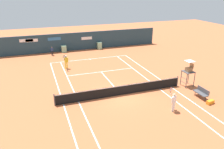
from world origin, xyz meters
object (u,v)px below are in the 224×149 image
at_px(tennis_ball_near_service_line, 106,72).
at_px(equipment_bag, 211,102).
at_px(umpire_chair, 189,70).
at_px(tennis_ball_by_sideline, 103,60).
at_px(player_near_side, 174,101).
at_px(tennis_ball_mid_court, 73,65).
at_px(player_on_baseline, 66,61).
at_px(ball_kid_left_post, 52,50).
at_px(player_bench, 202,92).

bearing_deg(tennis_ball_near_service_line, equipment_bag, -58.57).
bearing_deg(umpire_chair, tennis_ball_by_sideline, 26.93).
height_order(player_near_side, tennis_ball_mid_court, player_near_side).
height_order(player_on_baseline, ball_kid_left_post, player_on_baseline).
bearing_deg(player_bench, umpire_chair, -8.83).
bearing_deg(equipment_bag, umpire_chair, 83.94).
xyz_separation_m(player_bench, equipment_bag, (-0.01, -1.25, -0.35)).
height_order(player_bench, equipment_bag, player_bench).
bearing_deg(tennis_ball_mid_court, tennis_ball_near_service_line, -50.45).
relative_size(player_near_side, tennis_ball_by_sideline, 26.46).
relative_size(player_near_side, tennis_ball_mid_court, 26.46).
relative_size(umpire_chair, equipment_bag, 3.04).
relative_size(equipment_bag, ball_kid_left_post, 0.67).
bearing_deg(player_on_baseline, ball_kid_left_post, -78.58).
height_order(ball_kid_left_post, tennis_ball_by_sideline, ball_kid_left_post).
bearing_deg(ball_kid_left_post, player_on_baseline, 105.89).
bearing_deg(tennis_ball_mid_court, player_near_side, -68.19).
xyz_separation_m(equipment_bag, tennis_ball_mid_court, (-9.29, 13.87, -0.13)).
relative_size(umpire_chair, tennis_ball_by_sideline, 38.46).
bearing_deg(player_bench, equipment_bag, 179.71).
bearing_deg(player_on_baseline, player_bench, 133.13).
bearing_deg(umpire_chair, tennis_ball_mid_court, 43.95).
height_order(umpire_chair, tennis_ball_mid_court, umpire_chair).
xyz_separation_m(tennis_ball_by_sideline, tennis_ball_near_service_line, (-1.11, -4.47, 0.00)).
height_order(player_bench, ball_kid_left_post, ball_kid_left_post).
bearing_deg(tennis_ball_by_sideline, tennis_ball_mid_court, -170.95).
bearing_deg(equipment_bag, player_near_side, 179.21).
xyz_separation_m(umpire_chair, player_on_baseline, (-10.62, 9.19, -0.70)).
bearing_deg(player_near_side, player_bench, -2.39).
bearing_deg(tennis_ball_by_sideline, player_bench, -69.19).
xyz_separation_m(ball_kid_left_post, tennis_ball_by_sideline, (6.20, -4.75, -0.70)).
xyz_separation_m(player_bench, ball_kid_left_post, (-11.25, 18.05, 0.22)).
distance_m(equipment_bag, tennis_ball_mid_court, 16.70).
relative_size(ball_kid_left_post, tennis_ball_mid_court, 18.75).
bearing_deg(player_on_baseline, tennis_ball_by_sideline, -161.20).
bearing_deg(equipment_bag, player_bench, 89.71).
distance_m(player_near_side, tennis_ball_by_sideline, 14.58).
bearing_deg(umpire_chair, player_near_side, 132.09).
bearing_deg(ball_kid_left_post, tennis_ball_mid_court, 116.38).
xyz_separation_m(player_on_baseline, tennis_ball_near_service_line, (4.05, -2.92, -0.94)).
relative_size(equipment_bag, tennis_ball_near_service_line, 12.65).
distance_m(umpire_chair, player_on_baseline, 14.06).
height_order(player_bench, tennis_ball_near_service_line, player_bench).
xyz_separation_m(ball_kid_left_post, tennis_ball_mid_court, (1.95, -5.43, -0.70)).
relative_size(umpire_chair, ball_kid_left_post, 2.05).
bearing_deg(umpire_chair, ball_kid_left_post, 36.96).
bearing_deg(player_bench, player_on_baseline, 41.01).
distance_m(player_on_baseline, ball_kid_left_post, 6.39).
height_order(player_near_side, tennis_ball_by_sideline, player_near_side).
xyz_separation_m(umpire_chair, tennis_ball_by_sideline, (-5.45, 10.73, -1.63)).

